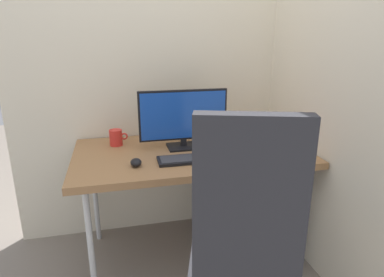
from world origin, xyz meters
The scene contains 12 objects.
ground_plane centered at (0.00, 0.00, 0.00)m, with size 8.00×8.00×0.00m, color slate.
wall_back centered at (0.00, 0.43, 1.40)m, with size 2.31×0.04×2.80m, color beige.
wall_side_right centered at (0.74, -0.12, 1.40)m, with size 0.04×1.68×2.80m, color beige.
desk centered at (0.00, 0.00, 0.69)m, with size 1.42×0.79×0.74m.
office_chair centered at (0.03, -0.82, 0.62)m, with size 0.62×0.65×1.18m.
filing_cabinet centered at (0.48, 0.07, 0.32)m, with size 0.42×0.47×0.63m.
monitor centered at (-0.03, 0.07, 0.93)m, with size 0.56×0.17×0.37m.
keyboard centered at (-0.04, -0.18, 0.75)m, with size 0.39×0.15×0.02m.
mouse centered at (-0.35, -0.19, 0.76)m, with size 0.06×0.08×0.04m, color black.
pen_holder centered at (0.56, 0.12, 0.78)m, with size 0.09×0.09×0.16m.
notebook centered at (0.45, -0.18, 0.75)m, with size 0.17×0.23×0.02m, color #B23333.
coffee_mug centered at (-0.45, 0.20, 0.79)m, with size 0.12×0.08×0.10m.
Camera 1 is at (-0.44, -1.91, 1.42)m, focal length 30.99 mm.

